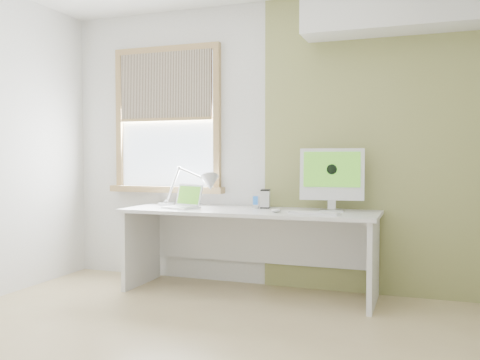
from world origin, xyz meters
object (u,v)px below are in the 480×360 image
at_px(desk_lamp, 202,185).
at_px(laptop, 184,202).
at_px(external_drive, 265,199).
at_px(imac, 332,176).
at_px(desk, 251,231).

distance_m(desk_lamp, laptop, 0.25).
distance_m(laptop, external_drive, 0.72).
bearing_deg(laptop, imac, 9.33).
relative_size(desk, laptop, 6.11).
height_order(desk, laptop, laptop).
relative_size(desk, desk_lamp, 3.35).
height_order(desk_lamp, external_drive, desk_lamp).
xyz_separation_m(desk, laptop, (-0.59, -0.10, 0.25)).
bearing_deg(laptop, external_drive, 19.28).
xyz_separation_m(laptop, external_drive, (0.68, 0.24, 0.03)).
bearing_deg(external_drive, imac, -2.77).
relative_size(desk, external_drive, 13.26).
relative_size(desk_lamp, laptop, 1.82).
bearing_deg(laptop, desk, 9.34).
xyz_separation_m(desk_lamp, imac, (1.19, 0.02, 0.10)).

